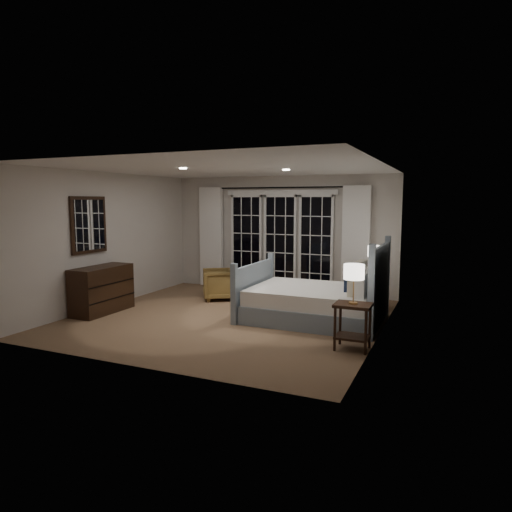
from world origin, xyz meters
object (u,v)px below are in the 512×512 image
at_px(nightstand_left, 353,319).
at_px(nightstand_right, 374,286).
at_px(armchair, 220,284).
at_px(dresser, 102,290).
at_px(bed, 317,301).
at_px(lamp_right, 375,252).
at_px(lamp_left, 354,272).

bearing_deg(nightstand_left, nightstand_right, 92.80).
relative_size(armchair, dresser, 0.58).
distance_m(bed, lamp_right, 1.60).
bearing_deg(dresser, nightstand_left, -3.34).
xyz_separation_m(lamp_left, lamp_right, (-0.12, 2.49, 0.01)).
relative_size(lamp_right, armchair, 0.78).
xyz_separation_m(bed, lamp_right, (0.73, 1.22, 0.73)).
xyz_separation_m(lamp_right, armchair, (-2.98, -0.42, -0.75)).
height_order(bed, lamp_left, bed).
relative_size(nightstand_left, lamp_left, 1.18).
bearing_deg(nightstand_right, dresser, -153.06).
bearing_deg(nightstand_left, lamp_left, 172.87).
bearing_deg(lamp_right, nightstand_left, -87.20).
relative_size(bed, armchair, 3.27).
bearing_deg(armchair, lamp_left, 23.93).
bearing_deg(nightstand_left, armchair, 146.32).
height_order(nightstand_right, lamp_right, lamp_right).
bearing_deg(nightstand_right, armchair, -171.96).
distance_m(nightstand_left, lamp_left, 0.63).
height_order(nightstand_left, lamp_right, lamp_right).
xyz_separation_m(bed, dresser, (-3.65, -1.00, 0.09)).
distance_m(nightstand_right, lamp_right, 0.63).
bearing_deg(armchair, dresser, -70.19).
relative_size(lamp_left, dresser, 0.45).
distance_m(lamp_right, armchair, 3.10).
bearing_deg(nightstand_right, bed, -120.79).
relative_size(nightstand_right, armchair, 0.95).
bearing_deg(lamp_left, bed, 124.02).
bearing_deg(bed, lamp_left, -55.98).
xyz_separation_m(bed, nightstand_left, (0.85, -1.26, 0.08)).
height_order(lamp_right, dresser, lamp_right).
bearing_deg(nightstand_left, dresser, 176.66).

